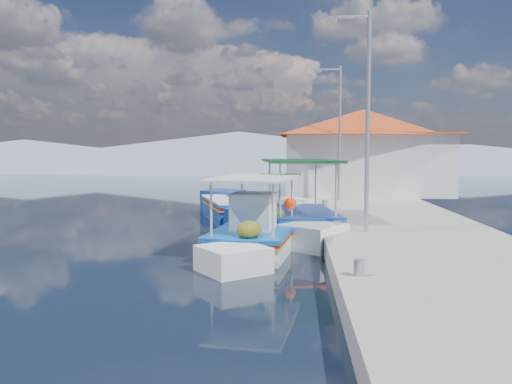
{
  "coord_description": "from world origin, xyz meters",
  "views": [
    {
      "loc": [
        2.65,
        -12.19,
        2.79
      ],
      "look_at": [
        1.26,
        5.59,
        1.3
      ],
      "focal_mm": 35.7,
      "sensor_mm": 36.0,
      "label": 1
    }
  ],
  "objects": [
    {
      "name": "quay",
      "position": [
        5.9,
        6.0,
        0.25
      ],
      "size": [
        5.0,
        44.0,
        0.5
      ],
      "primitive_type": "cube",
      "color": "gray",
      "rests_on": "ground"
    },
    {
      "name": "ground",
      "position": [
        0.0,
        0.0,
        0.0
      ],
      "size": [
        160.0,
        160.0,
        0.0
      ],
      "primitive_type": "plane",
      "color": "black",
      "rests_on": "ground"
    },
    {
      "name": "mountain_ridge",
      "position": [
        6.54,
        56.0,
        2.04
      ],
      "size": [
        171.4,
        96.0,
        5.5
      ],
      "color": "gray",
      "rests_on": "ground"
    },
    {
      "name": "harbor_building",
      "position": [
        6.2,
        15.0,
        2.78
      ],
      "size": [
        10.49,
        10.49,
        4.4
      ],
      "color": "silver",
      "rests_on": "quay"
    },
    {
      "name": "main_caique",
      "position": [
        1.55,
        1.66,
        0.44
      ],
      "size": [
        2.58,
        6.86,
        2.28
      ],
      "rotation": [
        0.0,
        0.0,
        0.13
      ],
      "color": "white",
      "rests_on": "ground"
    },
    {
      "name": "caique_blue_hull",
      "position": [
        0.34,
        7.8,
        0.35
      ],
      "size": [
        3.67,
        6.83,
        1.29
      ],
      "rotation": [
        0.0,
        0.0,
        -0.34
      ],
      "color": "navy",
      "rests_on": "ground"
    },
    {
      "name": "caique_green_canopy",
      "position": [
        2.79,
        4.64,
        0.41
      ],
      "size": [
        2.84,
        7.21,
        2.72
      ],
      "rotation": [
        0.0,
        0.0,
        -0.15
      ],
      "color": "white",
      "rests_on": "ground"
    },
    {
      "name": "lamp_post_far",
      "position": [
        4.51,
        11.0,
        3.85
      ],
      "size": [
        1.21,
        0.14,
        6.0
      ],
      "color": "#A5A8AD",
      "rests_on": "quay"
    },
    {
      "name": "lamp_post_near",
      "position": [
        4.51,
        2.0,
        3.85
      ],
      "size": [
        1.21,
        0.14,
        6.0
      ],
      "color": "#A5A8AD",
      "rests_on": "quay"
    },
    {
      "name": "bollards",
      "position": [
        3.8,
        5.25,
        0.65
      ],
      "size": [
        0.2,
        17.2,
        0.3
      ],
      "color": "#A5A8AD",
      "rests_on": "quay"
    }
  ]
}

